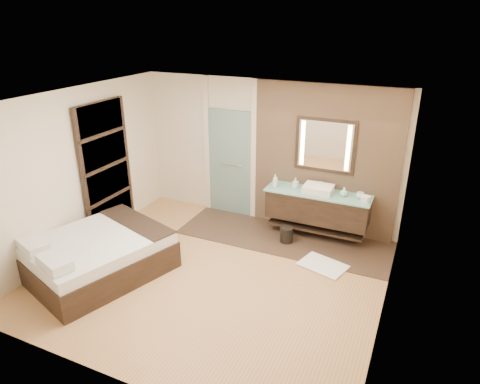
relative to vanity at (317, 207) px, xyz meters
The scene contains 15 objects.
floor 2.29m from the vanity, 119.83° to the right, with size 5.00×5.00×0.00m, color #A37B44.
tile_strip 0.83m from the vanity, 147.54° to the right, with size 3.80×1.30×0.01m, color #3C2E20.
stone_wall 0.82m from the vanity, 90.00° to the left, with size 2.60×0.08×2.70m, color tan.
vanity is the anchor object (origin of this frame).
mirror_unit 1.10m from the vanity, 90.00° to the left, with size 1.06×0.04×0.96m.
frosted_door 1.95m from the vanity, behind, with size 1.10×0.12×2.70m.
shoji_partition 3.82m from the vanity, 159.50° to the right, with size 0.06×1.20×2.40m.
bed 3.78m from the vanity, 136.86° to the right, with size 2.12×2.37×0.76m.
bath_mat 1.17m from the vanity, 67.86° to the right, with size 0.72×0.50×0.02m, color white.
waste_bin 0.74m from the vanity, 132.68° to the right, with size 0.23×0.23×0.29m, color black.
tissue_box 0.89m from the vanity, ahead, with size 0.12×0.12×0.10m, color white.
soap_bottle_a 0.88m from the vanity, behind, with size 0.09×0.09×0.23m, color white.
soap_bottle_b 0.57m from the vanity, behind, with size 0.09×0.09×0.19m, color #B2B2B2.
soap_bottle_c 0.57m from the vanity, ahead, with size 0.12×0.12×0.16m, color silver.
cup 0.79m from the vanity, ahead, with size 0.13×0.13×0.10m, color white.
Camera 1 is at (2.71, -4.95, 3.75)m, focal length 32.00 mm.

